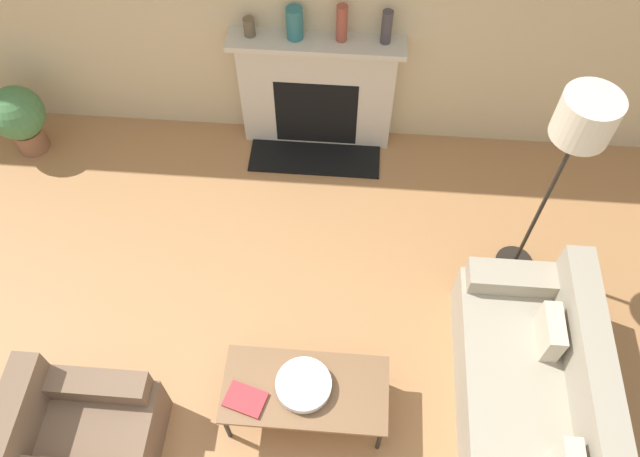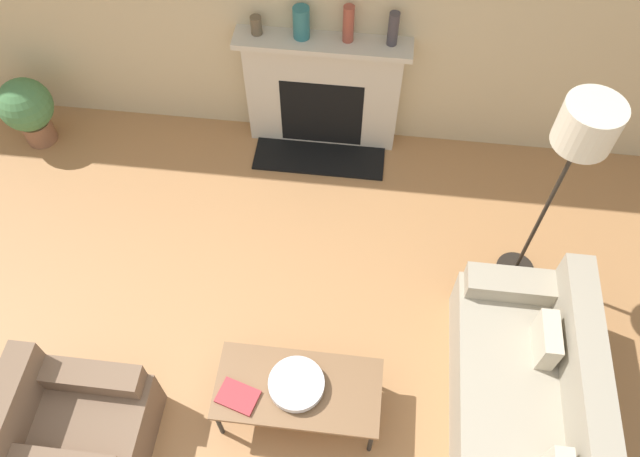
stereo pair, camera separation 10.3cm
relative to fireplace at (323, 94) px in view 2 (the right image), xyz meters
The scene contains 13 objects.
ground_plane 2.94m from the fireplace, 94.10° to the right, with size 18.00×18.00×0.00m, color #A87547.
fireplace is the anchor object (origin of this frame).
couch 3.11m from the fireplace, 57.09° to the right, with size 0.86×1.99×0.82m.
armchair_near 3.30m from the fireplace, 113.41° to the right, with size 0.87×0.75×0.78m.
coffee_table 2.62m from the fireplace, 87.06° to the right, with size 1.11×0.54×0.41m.
bowl 2.61m from the fireplace, 87.28° to the right, with size 0.37×0.37×0.08m.
book 2.74m from the fireplace, 95.28° to the right, with size 0.30×0.25×0.02m.
floor_lamp 2.38m from the fireplace, 36.13° to the right, with size 0.37×0.37×1.87m.
mantel_vase_left 0.86m from the fireplace, behind, with size 0.09×0.09×0.16m.
mantel_vase_center_left 0.75m from the fireplace, behind, with size 0.13×0.13×0.27m.
mantel_vase_center_right 0.77m from the fireplace, ahead, with size 0.09×0.09×0.32m.
mantel_vase_right 0.92m from the fireplace, ahead, with size 0.09×0.09×0.29m.
potted_plant 2.67m from the fireplace, behind, with size 0.48×0.48×0.69m.
Camera 2 is at (0.65, -1.16, 4.44)m, focal length 35.00 mm.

